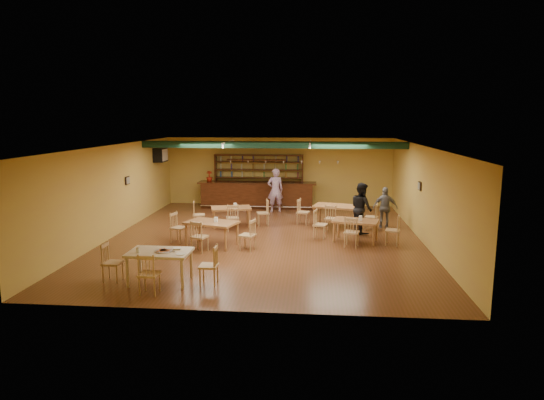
# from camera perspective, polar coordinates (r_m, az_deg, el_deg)

# --- Properties ---
(floor) EXTENTS (12.00, 12.00, 0.00)m
(floor) POSITION_cam_1_polar(r_m,az_deg,el_deg) (15.51, -0.83, -4.56)
(floor) COLOR #5A3519
(floor) RESTS_ON ground
(ceiling_beam) EXTENTS (10.00, 0.30, 0.25)m
(ceiling_beam) POSITION_cam_1_polar(r_m,az_deg,el_deg) (17.84, 0.08, 6.68)
(ceiling_beam) COLOR black
(ceiling_beam) RESTS_ON ceiling
(track_rail_left) EXTENTS (0.05, 2.50, 0.05)m
(track_rail_left) POSITION_cam_1_polar(r_m,az_deg,el_deg) (18.67, -5.31, 6.99)
(track_rail_left) COLOR silver
(track_rail_left) RESTS_ON ceiling
(track_rail_right) EXTENTS (0.05, 2.50, 0.05)m
(track_rail_right) POSITION_cam_1_polar(r_m,az_deg,el_deg) (18.37, 4.63, 6.96)
(track_rail_right) COLOR silver
(track_rail_right) RESTS_ON ceiling
(ac_unit) EXTENTS (0.34, 0.70, 0.48)m
(ac_unit) POSITION_cam_1_polar(r_m,az_deg,el_deg) (20.23, -13.30, 5.32)
(ac_unit) COLOR silver
(ac_unit) RESTS_ON wall_left
(picture_left) EXTENTS (0.04, 0.34, 0.28)m
(picture_left) POSITION_cam_1_polar(r_m,az_deg,el_deg) (17.36, -17.05, 2.27)
(picture_left) COLOR black
(picture_left) RESTS_ON wall_left
(picture_right) EXTENTS (0.04, 0.34, 0.28)m
(picture_right) POSITION_cam_1_polar(r_m,az_deg,el_deg) (15.96, 17.39, 1.62)
(picture_right) COLOR black
(picture_right) RESTS_ON wall_right
(bar_counter) EXTENTS (5.09, 0.85, 1.13)m
(bar_counter) POSITION_cam_1_polar(r_m,az_deg,el_deg) (20.51, -1.80, 0.61)
(bar_counter) COLOR black
(bar_counter) RESTS_ON ground
(back_bar_hutch) EXTENTS (3.94, 0.40, 2.28)m
(back_bar_hutch) POSITION_cam_1_polar(r_m,az_deg,el_deg) (21.04, -1.60, 2.43)
(back_bar_hutch) COLOR black
(back_bar_hutch) RESTS_ON ground
(poinsettia) EXTENTS (0.33, 0.33, 0.47)m
(poinsettia) POSITION_cam_1_polar(r_m,az_deg,el_deg) (20.75, -7.57, 2.86)
(poinsettia) COLOR maroon
(poinsettia) RESTS_ON bar_counter
(dining_table_a) EXTENTS (1.57, 1.16, 0.70)m
(dining_table_a) POSITION_cam_1_polar(r_m,az_deg,el_deg) (17.10, -4.94, -2.03)
(dining_table_a) COLOR #9F6838
(dining_table_a) RESTS_ON ground
(dining_table_b) EXTENTS (1.77, 1.33, 0.79)m
(dining_table_b) POSITION_cam_1_polar(r_m,az_deg,el_deg) (17.07, 7.76, -1.95)
(dining_table_b) COLOR #9F6838
(dining_table_b) RESTS_ON ground
(dining_table_c) EXTENTS (1.72, 1.33, 0.76)m
(dining_table_c) POSITION_cam_1_polar(r_m,az_deg,el_deg) (14.56, -7.26, -4.06)
(dining_table_c) COLOR #9F6838
(dining_table_c) RESTS_ON ground
(dining_table_d) EXTENTS (1.55, 1.16, 0.69)m
(dining_table_d) POSITION_cam_1_polar(r_m,az_deg,el_deg) (15.20, 10.02, -3.67)
(dining_table_d) COLOR #9F6838
(dining_table_d) RESTS_ON ground
(near_table) EXTENTS (1.46, 0.95, 0.77)m
(near_table) POSITION_cam_1_polar(r_m,az_deg,el_deg) (11.60, -13.34, -7.86)
(near_table) COLOR #C9B587
(near_table) RESTS_ON ground
(pizza_tray) EXTENTS (0.44, 0.44, 0.01)m
(pizza_tray) POSITION_cam_1_polar(r_m,az_deg,el_deg) (11.45, -12.93, -6.01)
(pizza_tray) COLOR silver
(pizza_tray) RESTS_ON near_table
(parmesan_shaker) EXTENTS (0.07, 0.07, 0.11)m
(parmesan_shaker) POSITION_cam_1_polar(r_m,az_deg,el_deg) (11.49, -15.88, -5.85)
(parmesan_shaker) COLOR #EAE5C6
(parmesan_shaker) RESTS_ON near_table
(napkin_stack) EXTENTS (0.21, 0.17, 0.03)m
(napkin_stack) POSITION_cam_1_polar(r_m,az_deg,el_deg) (11.57, -11.39, -5.76)
(napkin_stack) COLOR white
(napkin_stack) RESTS_ON near_table
(pizza_server) EXTENTS (0.30, 0.28, 0.00)m
(pizza_server) POSITION_cam_1_polar(r_m,az_deg,el_deg) (11.45, -12.11, -5.93)
(pizza_server) COLOR silver
(pizza_server) RESTS_ON pizza_tray
(side_plate) EXTENTS (0.22, 0.22, 0.01)m
(side_plate) POSITION_cam_1_polar(r_m,az_deg,el_deg) (11.13, -10.96, -6.41)
(side_plate) COLOR white
(side_plate) RESTS_ON near_table
(patron_bar) EXTENTS (0.76, 0.60, 1.83)m
(patron_bar) POSITION_cam_1_polar(r_m,az_deg,el_deg) (19.56, 0.40, 1.19)
(patron_bar) COLOR #84499F
(patron_bar) RESTS_ON ground
(patron_right_a) EXTENTS (0.92, 1.02, 1.72)m
(patron_right_a) POSITION_cam_1_polar(r_m,az_deg,el_deg) (16.26, 10.75, -0.95)
(patron_right_a) COLOR black
(patron_right_a) RESTS_ON ground
(patron_right_b) EXTENTS (0.87, 0.40, 1.46)m
(patron_right_b) POSITION_cam_1_polar(r_m,az_deg,el_deg) (17.20, 13.49, -0.90)
(patron_right_b) COLOR slate
(patron_right_b) RESTS_ON ground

